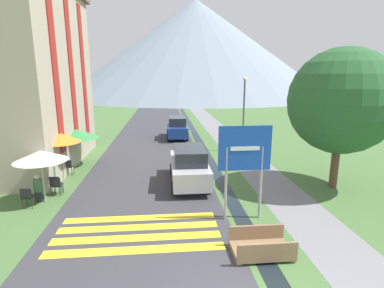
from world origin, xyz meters
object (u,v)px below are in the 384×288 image
footbridge (261,247)px  streetlamp (244,108)px  cafe_chair_nearest (27,196)px  road_sign (245,158)px  cafe_chair_near_left (57,184)px  cafe_umbrella_middle_orange (60,138)px  parked_car_near (189,166)px  parked_car_far (177,128)px  cafe_chair_near_right (55,183)px  tree_by_path (342,101)px  cafe_chair_far_left (68,166)px  person_seated_far (38,187)px  hotel_building (19,63)px  cafe_umbrella_front_white (40,156)px  person_seated_near (52,173)px  cafe_chair_middle (54,173)px  cafe_umbrella_rear_green (76,134)px

footbridge → streetlamp: streetlamp is taller
cafe_chair_nearest → road_sign: bearing=-33.5°
cafe_chair_near_left → cafe_umbrella_middle_orange: 2.75m
parked_car_near → parked_car_far: (-0.09, 10.94, -0.00)m
cafe_chair_near_right → tree_by_path: tree_by_path is taller
cafe_chair_near_left → cafe_chair_far_left: size_ratio=1.00×
parked_car_near → person_seated_far: 6.59m
footbridge → cafe_umbrella_middle_orange: cafe_umbrella_middle_orange is taller
person_seated_far → streetlamp: streetlamp is taller
hotel_building → cafe_umbrella_front_white: 7.39m
parked_car_far → cafe_chair_near_left: (-5.78, -11.91, -0.39)m
cafe_umbrella_front_white → person_seated_near: size_ratio=1.76×
road_sign → cafe_umbrella_middle_orange: size_ratio=1.44×
tree_by_path → footbridge: bearing=-135.3°
cafe_umbrella_middle_orange → road_sign: bearing=-32.5°
parked_car_far → cafe_chair_middle: size_ratio=4.66×
person_seated_near → tree_by_path: tree_by_path is taller
road_sign → cafe_chair_nearest: road_sign is taller
hotel_building → parked_car_near: (9.00, -4.03, -4.92)m
cafe_chair_nearest → cafe_umbrella_front_white: size_ratio=0.39×
person_seated_far → person_seated_near: size_ratio=0.96×
person_seated_far → cafe_chair_near_right: bearing=61.0°
tree_by_path → parked_car_near: bearing=171.5°
parked_car_near → cafe_umbrella_rear_green: size_ratio=1.71×
cafe_chair_near_right → cafe_umbrella_middle_orange: bearing=107.6°
road_sign → hotel_building: bearing=143.5°
cafe_chair_middle → cafe_umbrella_middle_orange: 1.74m
road_sign → cafe_umbrella_rear_green: 10.77m
cafe_chair_near_right → tree_by_path: bearing=8.6°
cafe_umbrella_front_white → tree_by_path: 13.07m
road_sign → cafe_chair_far_left: size_ratio=4.06×
road_sign → cafe_chair_nearest: (-8.20, 1.63, -1.80)m
cafe_chair_far_left → cafe_umbrella_rear_green: bearing=103.2°
footbridge → tree_by_path: size_ratio=0.27×
hotel_building → parked_car_near: bearing=-24.1°
cafe_chair_middle → person_seated_near: 0.63m
road_sign → person_seated_near: 9.09m
streetlamp → cafe_chair_near_left: bearing=-144.7°
cafe_chair_nearest → person_seated_far: bearing=52.2°
streetlamp → cafe_chair_nearest: bearing=-142.1°
road_sign → cafe_umbrella_front_white: bearing=163.9°
cafe_chair_near_left → cafe_chair_nearest: bearing=-148.0°
parked_car_near → cafe_chair_near_left: parked_car_near is taller
cafe_chair_nearest → person_seated_far: 0.66m
parked_car_near → parked_car_far: 10.94m
cafe_chair_nearest → footbridge: bearing=-47.8°
hotel_building → cafe_chair_near_right: size_ratio=12.70×
hotel_building → person_seated_near: 6.98m
cafe_chair_near_left → cafe_umbrella_middle_orange: bearing=71.9°
road_sign → cafe_chair_near_left: road_sign is taller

